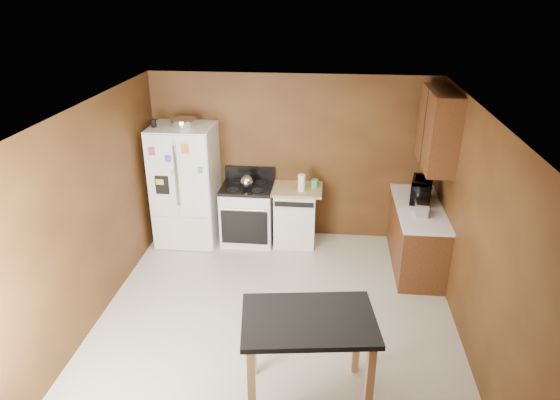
% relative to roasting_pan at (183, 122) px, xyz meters
% --- Properties ---
extents(floor, '(4.50, 4.50, 0.00)m').
position_rel_roasting_pan_xyz_m(floor, '(1.53, -1.93, -1.85)').
color(floor, beige).
rests_on(floor, ground).
extents(ceiling, '(4.50, 4.50, 0.00)m').
position_rel_roasting_pan_xyz_m(ceiling, '(1.53, -1.93, 0.65)').
color(ceiling, white).
rests_on(ceiling, ground).
extents(wall_back, '(4.20, 0.00, 4.20)m').
position_rel_roasting_pan_xyz_m(wall_back, '(1.53, 0.32, -0.60)').
color(wall_back, brown).
rests_on(wall_back, ground).
extents(wall_front, '(4.20, 0.00, 4.20)m').
position_rel_roasting_pan_xyz_m(wall_front, '(1.53, -4.18, -0.60)').
color(wall_front, brown).
rests_on(wall_front, ground).
extents(wall_left, '(0.00, 4.50, 4.50)m').
position_rel_roasting_pan_xyz_m(wall_left, '(-0.57, -1.93, -0.60)').
color(wall_left, brown).
rests_on(wall_left, ground).
extents(wall_right, '(0.00, 4.50, 4.50)m').
position_rel_roasting_pan_xyz_m(wall_right, '(3.63, -1.93, -0.60)').
color(wall_right, brown).
rests_on(wall_right, ground).
extents(roasting_pan, '(0.38, 0.38, 0.09)m').
position_rel_roasting_pan_xyz_m(roasting_pan, '(0.00, 0.00, 0.00)').
color(roasting_pan, silver).
rests_on(roasting_pan, refrigerator).
extents(pen_cup, '(0.07, 0.07, 0.11)m').
position_rel_roasting_pan_xyz_m(pen_cup, '(-0.39, -0.14, 0.01)').
color(pen_cup, black).
rests_on(pen_cup, refrigerator).
extents(kettle, '(0.19, 0.19, 0.19)m').
position_rel_roasting_pan_xyz_m(kettle, '(0.90, -0.07, -0.85)').
color(kettle, silver).
rests_on(kettle, gas_range).
extents(paper_towel, '(0.13, 0.13, 0.25)m').
position_rel_roasting_pan_xyz_m(paper_towel, '(1.70, -0.07, -0.83)').
color(paper_towel, white).
rests_on(paper_towel, dishwasher).
extents(green_canister, '(0.13, 0.13, 0.12)m').
position_rel_roasting_pan_xyz_m(green_canister, '(1.88, 0.08, -0.90)').
color(green_canister, '#41AB63').
rests_on(green_canister, dishwasher).
extents(toaster, '(0.16, 0.26, 0.18)m').
position_rel_roasting_pan_xyz_m(toaster, '(3.30, -0.74, -0.86)').
color(toaster, silver).
rests_on(toaster, right_cabinets).
extents(microwave, '(0.44, 0.56, 0.28)m').
position_rel_roasting_pan_xyz_m(microwave, '(3.36, -0.26, -0.81)').
color(microwave, black).
rests_on(microwave, right_cabinets).
extents(refrigerator, '(0.90, 0.80, 1.80)m').
position_rel_roasting_pan_xyz_m(refrigerator, '(-0.02, -0.06, -0.95)').
color(refrigerator, white).
rests_on(refrigerator, ground).
extents(gas_range, '(0.76, 0.68, 1.10)m').
position_rel_roasting_pan_xyz_m(gas_range, '(0.89, -0.00, -1.39)').
color(gas_range, white).
rests_on(gas_range, ground).
extents(dishwasher, '(0.78, 0.63, 0.89)m').
position_rel_roasting_pan_xyz_m(dishwasher, '(1.61, 0.02, -1.39)').
color(dishwasher, white).
rests_on(dishwasher, ground).
extents(right_cabinets, '(0.63, 1.58, 2.45)m').
position_rel_roasting_pan_xyz_m(right_cabinets, '(3.37, -0.45, -0.94)').
color(right_cabinets, brown).
rests_on(right_cabinets, ground).
extents(island, '(1.31, 0.96, 0.91)m').
position_rel_roasting_pan_xyz_m(island, '(1.96, -3.07, -1.08)').
color(island, black).
rests_on(island, ground).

